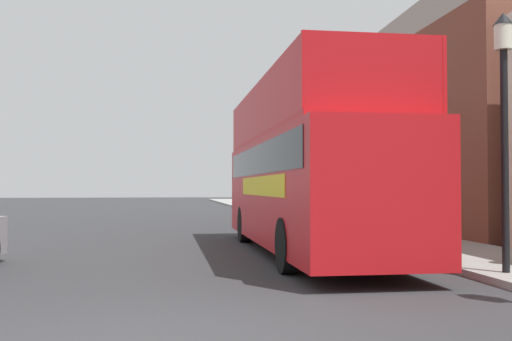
# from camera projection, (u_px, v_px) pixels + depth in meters

# --- Properties ---
(ground_plane) EXTENTS (144.00, 144.00, 0.00)m
(ground_plane) POSITION_uv_depth(u_px,v_px,m) (159.00, 224.00, 26.92)
(ground_plane) COLOR #333335
(sidewalk) EXTENTS (3.01, 108.00, 0.14)m
(sidewalk) POSITION_uv_depth(u_px,v_px,m) (333.00, 225.00, 25.02)
(sidewalk) COLOR #999993
(sidewalk) RESTS_ON ground_plane
(brick_terrace_rear) EXTENTS (6.00, 18.53, 10.23)m
(brick_terrace_rear) POSITION_uv_depth(u_px,v_px,m) (437.00, 106.00, 25.50)
(brick_terrace_rear) COLOR brown
(brick_terrace_rear) RESTS_ON ground_plane
(tour_bus) EXTENTS (2.52, 11.06, 4.17)m
(tour_bus) POSITION_uv_depth(u_px,v_px,m) (304.00, 180.00, 14.89)
(tour_bus) COLOR red
(tour_bus) RESTS_ON ground_plane
(parked_car_ahead_of_bus) EXTENTS (1.89, 4.50, 1.45)m
(parked_car_ahead_of_bus) POSITION_uv_depth(u_px,v_px,m) (274.00, 211.00, 24.12)
(parked_car_ahead_of_bus) COLOR navy
(parked_car_ahead_of_bus) RESTS_ON ground_plane
(lamp_post_nearest) EXTENTS (0.35, 0.35, 4.63)m
(lamp_post_nearest) POSITION_uv_depth(u_px,v_px,m) (504.00, 92.00, 10.64)
(lamp_post_nearest) COLOR black
(lamp_post_nearest) RESTS_ON sidewalk
(lamp_post_second) EXTENTS (0.35, 0.35, 5.01)m
(lamp_post_second) POSITION_uv_depth(u_px,v_px,m) (366.00, 125.00, 18.42)
(lamp_post_second) COLOR black
(lamp_post_second) RESTS_ON sidewalk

